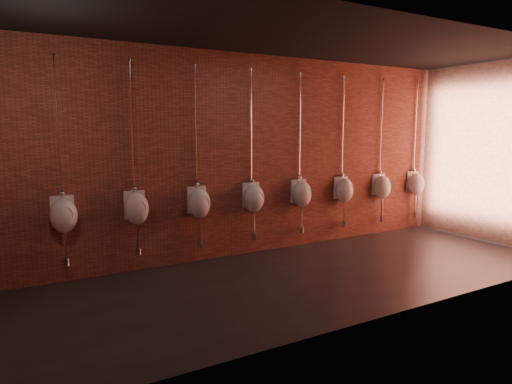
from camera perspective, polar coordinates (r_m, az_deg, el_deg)
ground at (r=6.35m, az=5.17°, el=-10.79°), size 8.50×8.50×0.00m
room_shell at (r=6.01m, az=5.41°, el=7.68°), size 8.54×3.04×3.22m
urinal_1 at (r=6.41m, az=-22.92°, el=-2.57°), size 0.36×0.32×2.71m
urinal_2 at (r=6.59m, az=-14.73°, el=-1.92°), size 0.36×0.32×2.71m
urinal_3 at (r=6.90m, az=-7.13°, el=-1.28°), size 0.36×0.32×2.71m
urinal_4 at (r=7.32m, az=-0.29°, el=-0.69°), size 0.36×0.32×2.71m
urinal_5 at (r=7.83m, az=5.73°, el=-0.16°), size 0.36×0.32×2.71m
urinal_6 at (r=8.42m, az=10.96°, el=0.30°), size 0.36×0.32×2.71m
urinal_7 at (r=9.07m, az=15.47°, el=0.70°), size 0.36×0.32×2.71m
urinal_8 at (r=9.77m, az=19.36°, el=1.04°), size 0.36×0.32×2.71m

